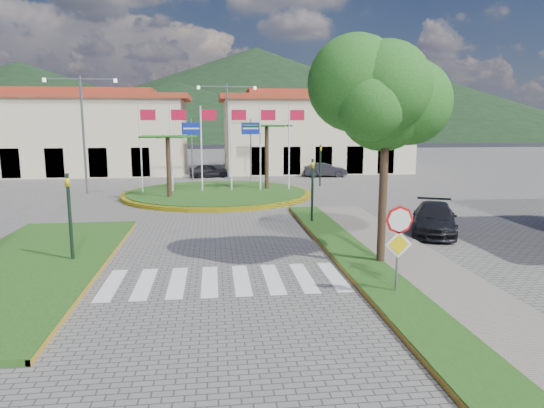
{
  "coord_description": "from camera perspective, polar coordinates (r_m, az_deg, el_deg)",
  "views": [
    {
      "loc": [
        -0.21,
        -10.72,
        4.94
      ],
      "look_at": [
        2.06,
        8.0,
        1.74
      ],
      "focal_mm": 32.0,
      "sensor_mm": 36.0,
      "label": 1
    }
  ],
  "objects": [
    {
      "name": "deciduous_tree",
      "position": [
        16.73,
        13.27,
        10.19
      ],
      "size": [
        3.6,
        3.6,
        6.8
      ],
      "color": "black",
      "rests_on": "ground"
    },
    {
      "name": "stop_sign",
      "position": [
        14.03,
        14.67,
        -3.65
      ],
      "size": [
        0.8,
        0.11,
        2.65
      ],
      "color": "slate",
      "rests_on": "ground"
    },
    {
      "name": "street_lamp_west",
      "position": [
        35.82,
        -21.34,
        8.27
      ],
      "size": [
        4.8,
        0.16,
        8.0
      ],
      "color": "slate",
      "rests_on": "ground"
    },
    {
      "name": "car_side_right",
      "position": [
        22.9,
        18.54,
        -1.63
      ],
      "size": [
        3.59,
        4.96,
        1.33
      ],
      "primitive_type": "imported",
      "rotation": [
        0.0,
        0.0,
        -0.42
      ],
      "color": "black",
      "rests_on": "ground"
    },
    {
      "name": "white_van",
      "position": [
        46.41,
        -15.42,
        3.96
      ],
      "size": [
        4.82,
        2.75,
        1.27
      ],
      "primitive_type": "imported",
      "rotation": [
        0.0,
        0.0,
        1.42
      ],
      "color": "silver",
      "rests_on": "ground"
    },
    {
      "name": "traffic_light_right",
      "position": [
        23.4,
        4.77,
        2.23
      ],
      "size": [
        0.15,
        0.18,
        3.2
      ],
      "color": "black",
      "rests_on": "ground"
    },
    {
      "name": "building_left",
      "position": [
        50.65,
        -22.92,
        7.71
      ],
      "size": [
        23.32,
        9.54,
        8.05
      ],
      "color": "beige",
      "rests_on": "ground"
    },
    {
      "name": "sidewalk_right",
      "position": [
        14.97,
        18.32,
        -9.84
      ],
      "size": [
        4.0,
        28.0,
        0.15
      ],
      "primitive_type": "cube",
      "color": "gray",
      "rests_on": "ground"
    },
    {
      "name": "car_dark_a",
      "position": [
        44.19,
        -7.41,
        3.92
      ],
      "size": [
        3.77,
        2.06,
        1.22
      ],
      "primitive_type": "imported",
      "rotation": [
        0.0,
        0.0,
        1.75
      ],
      "color": "black",
      "rests_on": "ground"
    },
    {
      "name": "crosswalk",
      "position": [
        15.53,
        -5.84,
        -8.94
      ],
      "size": [
        8.0,
        3.0,
        0.01
      ],
      "primitive_type": "cube",
      "color": "silver",
      "rests_on": "ground"
    },
    {
      "name": "traffic_light_left",
      "position": [
        18.18,
        -22.73,
        -0.62
      ],
      "size": [
        0.15,
        0.18,
        3.2
      ],
      "color": "black",
      "rests_on": "ground"
    },
    {
      "name": "hill_far_east",
      "position": [
        161.8,
        19.16,
        10.54
      ],
      "size": [
        120.0,
        120.0,
        18.0
      ],
      "primitive_type": "cone",
      "color": "black",
      "rests_on": "ground"
    },
    {
      "name": "direction_sign_east",
      "position": [
        41.84,
        -2.52,
        7.69
      ],
      "size": [
        1.6,
        0.14,
        5.2
      ],
      "color": "slate",
      "rests_on": "ground"
    },
    {
      "name": "hill_near_back",
      "position": [
        141.1,
        -11.07,
        10.69
      ],
      "size": [
        110.0,
        110.0,
        16.0
      ],
      "primitive_type": "cone",
      "color": "black",
      "rests_on": "ground"
    },
    {
      "name": "ground",
      "position": [
        11.81,
        -5.45,
        -15.14
      ],
      "size": [
        160.0,
        160.0,
        0.0
      ],
      "primitive_type": "plane",
      "color": "#625F5D",
      "rests_on": "ground"
    },
    {
      "name": "car_dark_b",
      "position": [
        44.51,
        6.28,
        4.02
      ],
      "size": [
        3.93,
        1.63,
        1.27
      ],
      "primitive_type": "imported",
      "rotation": [
        0.0,
        0.0,
        1.49
      ],
      "color": "black",
      "rests_on": "ground"
    },
    {
      "name": "street_lamp_centre",
      "position": [
        40.74,
        -5.26,
        8.96
      ],
      "size": [
        4.8,
        0.16,
        8.0
      ],
      "color": "slate",
      "rests_on": "ground"
    },
    {
      "name": "median_left",
      "position": [
        18.51,
        -26.67,
        -6.61
      ],
      "size": [
        5.0,
        14.0,
        0.18
      ],
      "primitive_type": "cube",
      "color": "#1F4D16",
      "rests_on": "ground"
    },
    {
      "name": "building_right",
      "position": [
        49.79,
        4.99,
        8.4
      ],
      "size": [
        19.08,
        9.54,
        8.05
      ],
      "color": "beige",
      "rests_on": "ground"
    },
    {
      "name": "hill_far_west",
      "position": [
        160.49,
        -27.37,
        10.74
      ],
      "size": [
        140.0,
        140.0,
        22.0
      ],
      "primitive_type": "cone",
      "color": "black",
      "rests_on": "ground"
    },
    {
      "name": "traffic_light_far",
      "position": [
        37.75,
        5.71,
        5.03
      ],
      "size": [
        0.18,
        0.15,
        3.2
      ],
      "color": "black",
      "rests_on": "ground"
    },
    {
      "name": "roundabout_island",
      "position": [
        33.07,
        -6.46,
        1.28
      ],
      "size": [
        12.7,
        12.7,
        6.0
      ],
      "color": "yellow",
      "rests_on": "ground"
    },
    {
      "name": "direction_sign_west",
      "position": [
        41.75,
        -9.44,
        7.56
      ],
      "size": [
        1.6,
        0.14,
        5.2
      ],
      "color": "slate",
      "rests_on": "ground"
    },
    {
      "name": "verge_right",
      "position": [
        14.51,
        13.96,
        -10.19
      ],
      "size": [
        1.6,
        28.0,
        0.18
      ],
      "primitive_type": "cube",
      "color": "#1F4D16",
      "rests_on": "ground"
    },
    {
      "name": "hill_far_mid",
      "position": [
        171.69,
        -1.85,
        12.98
      ],
      "size": [
        180.0,
        180.0,
        30.0
      ],
      "primitive_type": "cone",
      "color": "black",
      "rests_on": "ground"
    }
  ]
}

